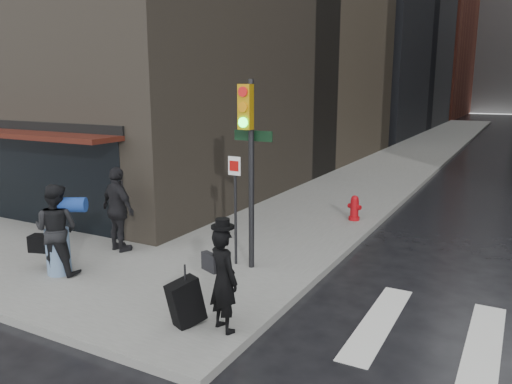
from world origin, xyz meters
TOP-DOWN VIEW (x-y plane):
  - ground at (0.00, 0.00)m, footprint 140.00×140.00m
  - sidewalk_left at (0.00, 27.00)m, footprint 4.00×50.00m
  - bldg_left_far at (-13.00, 62.00)m, footprint 22.00×20.00m
  - storefront at (-7.00, 1.90)m, footprint 8.40×1.11m
  - man_overcoat at (1.41, -0.71)m, footprint 1.19×0.80m
  - man_jeans at (-2.62, -0.25)m, footprint 1.33×0.94m
  - man_greycoat at (-2.55, 1.40)m, footprint 1.21×0.74m
  - traffic_light at (0.56, 1.81)m, footprint 0.95×0.44m
  - fire_hydrant at (1.34, 6.52)m, footprint 0.41×0.31m

SIDE VIEW (x-z plane):
  - ground at x=0.00m, z-range 0.00..0.00m
  - sidewalk_left at x=0.00m, z-range 0.00..0.15m
  - fire_hydrant at x=1.34m, z-range 0.11..0.82m
  - man_overcoat at x=1.41m, z-range 0.00..1.80m
  - man_jeans at x=-2.62m, z-range 0.15..1.98m
  - man_greycoat at x=-2.55m, z-range 0.15..2.08m
  - storefront at x=-7.00m, z-range 0.41..3.24m
  - traffic_light at x=0.56m, z-range 0.70..4.52m
  - bldg_left_far at x=-13.00m, z-range 0.00..26.00m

